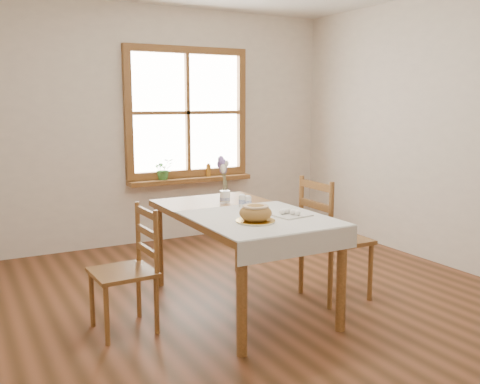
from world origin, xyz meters
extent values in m
plane|color=brown|center=(0.00, 0.00, 0.00)|extent=(5.00, 5.00, 0.00)
cube|color=beige|center=(0.00, 2.50, 1.30)|extent=(4.50, 0.10, 2.60)
cube|color=beige|center=(2.25, 0.00, 1.30)|extent=(0.10, 5.00, 2.60)
cube|color=#925A2D|center=(0.50, 2.46, 2.14)|extent=(1.46, 0.08, 0.08)
cube|color=#925A2D|center=(0.50, 2.46, 0.76)|extent=(1.46, 0.08, 0.08)
cube|color=#925A2D|center=(-0.19, 2.46, 1.45)|extent=(0.08, 0.08, 1.30)
cube|color=#925A2D|center=(1.19, 2.46, 1.45)|extent=(0.08, 0.08, 1.30)
cube|color=#925A2D|center=(0.50, 2.46, 1.45)|extent=(0.04, 0.06, 1.30)
cube|color=#925A2D|center=(0.50, 2.46, 1.45)|extent=(1.30, 0.06, 0.04)
cube|color=white|center=(0.50, 2.49, 1.45)|extent=(1.30, 0.01, 1.30)
cube|color=#925A2D|center=(0.50, 2.40, 0.69)|extent=(1.46, 0.20, 0.05)
cube|color=#925A2D|center=(0.00, 0.30, 0.72)|extent=(0.90, 1.60, 0.05)
cylinder|color=#925A2D|center=(-0.39, -0.44, 0.35)|extent=(0.07, 0.07, 0.70)
cylinder|color=#925A2D|center=(0.39, -0.44, 0.35)|extent=(0.07, 0.07, 0.70)
cylinder|color=#925A2D|center=(-0.39, 1.04, 0.35)|extent=(0.07, 0.07, 0.70)
cylinder|color=#925A2D|center=(0.39, 1.04, 0.35)|extent=(0.07, 0.07, 0.70)
cube|color=silver|center=(0.00, 0.00, 0.76)|extent=(0.91, 0.99, 0.01)
cylinder|color=white|center=(-0.10, -0.11, 0.77)|extent=(0.32, 0.32, 0.01)
ellipsoid|color=#A5763A|center=(-0.10, -0.11, 0.84)|extent=(0.22, 0.22, 0.12)
cube|color=silver|center=(0.23, -0.05, 0.77)|extent=(0.28, 0.24, 0.01)
cylinder|color=white|center=(0.10, 0.35, 0.81)|extent=(0.06, 0.06, 0.10)
cylinder|color=white|center=(0.07, 0.40, 0.81)|extent=(0.07, 0.07, 0.11)
cylinder|color=white|center=(0.05, 0.66, 0.80)|extent=(0.10, 0.10, 0.09)
imported|color=#3B7930|center=(0.17, 2.40, 0.81)|extent=(0.23, 0.25, 0.18)
cylinder|color=#B06F20|center=(0.73, 2.40, 0.79)|extent=(0.05, 0.05, 0.15)
camera|label=1|loc=(-1.90, -3.19, 1.57)|focal=40.00mm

